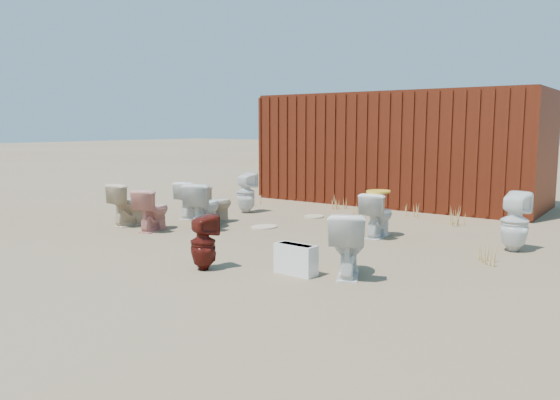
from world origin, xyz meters
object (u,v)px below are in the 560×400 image
Objects in this scene: toilet_back_yellowlid at (378,215)px; loose_tank at (296,259)px; toilet_front_a at (192,199)px; toilet_front_pink at (153,210)px; toilet_back_a at (246,193)px; toilet_back_beige_left at (131,204)px; toilet_back_e at (515,222)px; toilet_front_c at (204,206)px; shipping_container at (400,148)px; toilet_back_beige_right at (214,203)px; toilet_front_maroon at (203,242)px; toilet_front_e at (348,244)px.

toilet_back_yellowlid is 2.51m from loose_tank.
toilet_back_yellowlid is (3.58, 0.38, 0.00)m from toilet_front_a.
loose_tank is (3.75, -2.12, -0.17)m from toilet_front_a.
toilet_back_a is at bearing -107.54° from toilet_front_pink.
toilet_back_e is (5.82, 1.73, 0.04)m from toilet_back_beige_left.
toilet_front_pink is at bearing 26.54° from toilet_front_c.
shipping_container is 6.62m from loose_tank.
shipping_container is 4.75m from toilet_back_beige_right.
toilet_back_beige_left is 0.90× the size of toilet_back_e.
loose_tank is (3.38, -0.86, -0.17)m from toilet_front_pink.
toilet_front_pink is 1.04× the size of toilet_front_maroon.
toilet_front_e is 3.93m from toilet_back_beige_right.
toilet_back_beige_left is (-2.58, -5.41, -0.83)m from shipping_container.
shipping_container reaches higher than toilet_front_pink.
toilet_front_pink is at bearing -33.76° from toilet_front_e.
toilet_back_yellowlid is at bearing -89.19° from toilet_front_maroon.
toilet_front_c is (-1.31, -4.93, -0.81)m from shipping_container.
toilet_back_beige_left is at bearing -115.47° from shipping_container.
toilet_front_pink is at bearing 93.56° from toilet_front_a.
toilet_front_pink is at bearing 23.29° from toilet_back_yellowlid.
toilet_back_yellowlid is (3.21, 1.65, 0.00)m from toilet_front_pink.
toilet_front_pink is 1.16m from toilet_back_beige_right.
toilet_front_c reaches higher than toilet_back_yellowlid.
shipping_container is 8.69× the size of toilet_back_yellowlid.
toilet_front_e is 4.80m from toilet_back_a.
toilet_front_e is (4.26, -1.83, 0.03)m from toilet_front_a.
loose_tank is at bearing -138.41° from toilet_front_maroon.
toilet_front_a is at bearing 71.28° from toilet_back_a.
toilet_front_pink is 2.73m from toilet_front_maroon.
toilet_back_e reaches higher than toilet_front_c.
toilet_front_c is at bearing -30.30° from toilet_front_maroon.
toilet_back_beige_right is (-2.05, 2.44, 0.02)m from toilet_front_maroon.
toilet_back_e is (5.51, 0.58, 0.06)m from toilet_front_a.
toilet_back_beige_left is 1.06× the size of toilet_back_beige_right.
toilet_front_e is 1.07× the size of toilet_back_yellowlid.
toilet_back_yellowlid is 1.94m from toilet_back_e.
toilet_back_beige_left is at bearing 2.28° from toilet_front_c.
toilet_back_a reaches higher than loose_tank.
toilet_back_yellowlid is at bearing 12.29° from toilet_back_e.
toilet_back_yellowlid reaches higher than toilet_back_beige_right.
toilet_back_e reaches higher than toilet_front_e.
toilet_front_e is 0.94× the size of toilet_back_a.
toilet_back_beige_right is at bearing 15.22° from toilet_back_e.
loose_tank is (2.80, -1.44, -0.21)m from toilet_front_c.
toilet_front_c is at bearing 110.25° from toilet_back_a.
toilet_front_maroon is at bearing 124.03° from toilet_front_a.
loose_tank is (4.06, -0.96, -0.19)m from toilet_back_beige_left.
toilet_front_c is at bearing 18.22° from toilet_back_yellowlid.
toilet_back_e is at bearing 178.16° from toilet_back_a.
toilet_back_yellowlid is (2.63, 1.07, -0.04)m from toilet_front_c.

